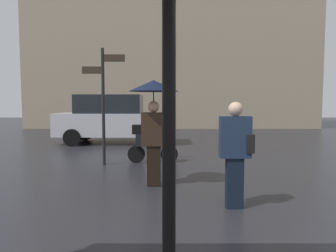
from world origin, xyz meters
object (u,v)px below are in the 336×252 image
(pedestrian_with_umbrella, at_px, (155,105))
(pedestrian_with_bag, at_px, (237,148))
(parked_scooter, at_px, (152,142))
(street_signpost, at_px, (105,95))
(parked_car_left, at_px, (116,119))

(pedestrian_with_umbrella, xyz_separation_m, pedestrian_with_bag, (1.29, -1.23, -0.64))
(parked_scooter, bearing_deg, street_signpost, 171.14)
(pedestrian_with_bag, distance_m, street_signpost, 4.28)
(pedestrian_with_bag, distance_m, parked_scooter, 3.83)
(parked_scooter, bearing_deg, pedestrian_with_bag, -89.36)
(parked_scooter, distance_m, street_signpost, 1.74)
(pedestrian_with_bag, bearing_deg, parked_scooter, -23.99)
(parked_car_left, distance_m, street_signpost, 4.35)
(parked_car_left, bearing_deg, street_signpost, 106.16)
(pedestrian_with_bag, bearing_deg, pedestrian_with_umbrella, -0.24)
(pedestrian_with_umbrella, relative_size, pedestrian_with_bag, 1.26)
(street_signpost, bearing_deg, pedestrian_with_umbrella, -55.77)
(pedestrian_with_umbrella, distance_m, parked_scooter, 2.50)
(parked_scooter, xyz_separation_m, street_signpost, (-1.19, -0.28, 1.24))
(street_signpost, bearing_deg, parked_scooter, 13.18)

